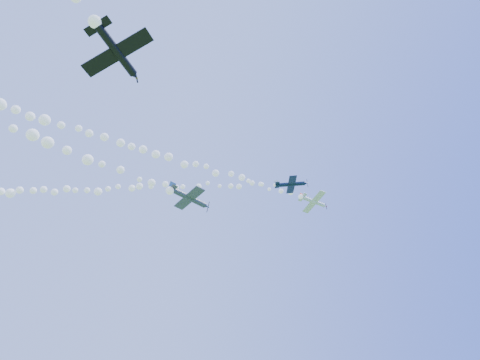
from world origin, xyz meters
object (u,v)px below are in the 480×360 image
object	(u,v)px
plane_black	(117,52)
plane_grey	(189,198)
plane_white	(314,202)
plane_navy	(291,184)

from	to	relation	value
plane_black	plane_grey	bearing A→B (deg)	18.79
plane_white	plane_grey	bearing A→B (deg)	-174.81
plane_grey	plane_white	bearing A→B (deg)	-3.40
plane_white	plane_navy	distance (m)	9.96
plane_grey	plane_black	world-z (taller)	plane_grey
plane_white	plane_navy	bearing A→B (deg)	-151.56
plane_navy	plane_black	bearing A→B (deg)	-116.05
plane_white	plane_black	world-z (taller)	plane_white
plane_grey	plane_black	bearing A→B (deg)	-128.64
plane_navy	plane_grey	size ratio (longest dim) A/B	0.83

